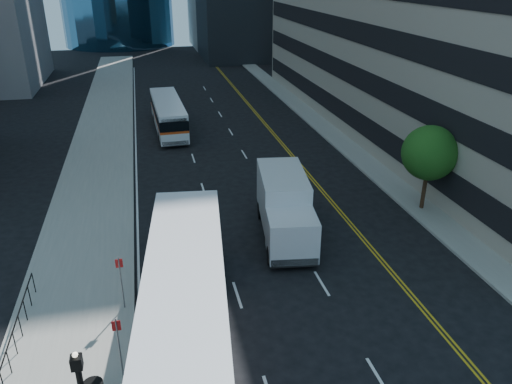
# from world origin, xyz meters

# --- Properties ---
(ground) EXTENTS (160.00, 160.00, 0.00)m
(ground) POSITION_xyz_m (0.00, 0.00, 0.00)
(ground) COLOR black
(ground) RESTS_ON ground
(sidewalk_west) EXTENTS (5.00, 90.00, 0.15)m
(sidewalk_west) POSITION_xyz_m (-10.50, 25.00, 0.07)
(sidewalk_west) COLOR gray
(sidewalk_west) RESTS_ON ground
(sidewalk_east) EXTENTS (2.00, 90.00, 0.15)m
(sidewalk_east) POSITION_xyz_m (9.00, 25.00, 0.07)
(sidewalk_east) COLOR gray
(sidewalk_east) RESTS_ON ground
(street_tree) EXTENTS (3.20, 3.20, 5.10)m
(street_tree) POSITION_xyz_m (9.00, 8.00, 3.64)
(street_tree) COLOR #332114
(street_tree) RESTS_ON sidewalk_east
(bus_front) EXTENTS (4.48, 13.76, 3.49)m
(bus_front) POSITION_xyz_m (-5.94, -0.67, 1.90)
(bus_front) COLOR white
(bus_front) RESTS_ON ground
(bus_rear) EXTENTS (2.69, 10.74, 2.75)m
(bus_rear) POSITION_xyz_m (-4.82, 27.69, 1.50)
(bus_rear) COLOR white
(bus_rear) RESTS_ON ground
(box_truck) EXTENTS (3.31, 7.24, 3.34)m
(box_truck) POSITION_xyz_m (0.00, 6.69, 1.76)
(box_truck) COLOR silver
(box_truck) RESTS_ON ground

